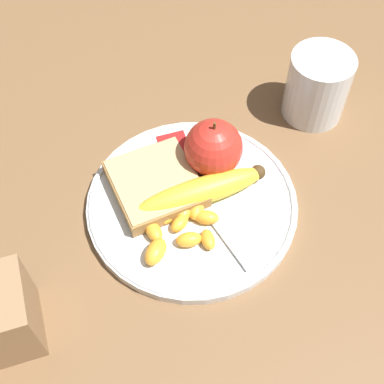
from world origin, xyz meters
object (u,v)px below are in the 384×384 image
at_px(juice_glass, 317,88).
at_px(fork, 202,204).
at_px(bread_slice, 156,184).
at_px(plate, 192,203).
at_px(apple, 213,148).
at_px(banana, 202,190).
at_px(jam_packet, 171,153).

distance_m(juice_glass, fork, 0.22).
bearing_deg(bread_slice, fork, -129.01).
distance_m(plate, juice_glass, 0.23).
distance_m(plate, apple, 0.07).
xyz_separation_m(plate, bread_slice, (0.03, 0.04, 0.02)).
distance_m(plate, fork, 0.01).
distance_m(bread_slice, fork, 0.06).
distance_m(apple, fork, 0.07).
distance_m(juice_glass, banana, 0.21).
height_order(banana, jam_packet, banana).
bearing_deg(jam_packet, bread_slice, 142.47).
bearing_deg(fork, jam_packet, -2.48).
relative_size(bread_slice, fork, 0.68).
relative_size(apple, bread_slice, 0.70).
relative_size(plate, apple, 3.15).
bearing_deg(juice_glass, bread_slice, 106.31).
xyz_separation_m(banana, jam_packet, (0.07, 0.02, -0.01)).
xyz_separation_m(apple, banana, (-0.04, 0.03, -0.02)).
bearing_deg(jam_packet, fork, -169.01).
bearing_deg(apple, bread_slice, 99.82).
distance_m(juice_glass, bread_slice, 0.25).
relative_size(juice_glass, fork, 0.55).
bearing_deg(apple, fork, 149.12).
height_order(apple, jam_packet, apple).
bearing_deg(jam_packet, juice_glass, -81.91).
distance_m(plate, bread_slice, 0.05).
xyz_separation_m(apple, fork, (-0.05, 0.03, -0.03)).
height_order(juice_glass, fork, juice_glass).
xyz_separation_m(plate, juice_glass, (0.10, -0.20, 0.04)).
bearing_deg(bread_slice, juice_glass, -73.69).
distance_m(juice_glass, jam_packet, 0.21).
xyz_separation_m(juice_glass, jam_packet, (-0.03, 0.21, -0.02)).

